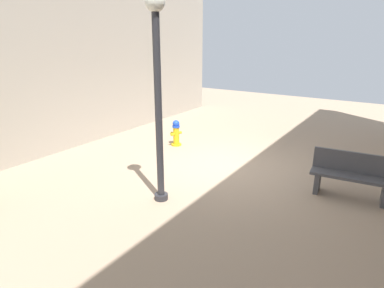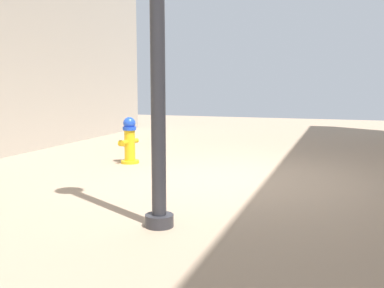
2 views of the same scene
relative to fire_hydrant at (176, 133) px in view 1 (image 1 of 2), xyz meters
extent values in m
plane|color=tan|center=(-2.09, 0.72, -0.40)|extent=(23.40, 23.40, 0.00)
cylinder|color=gold|center=(-0.01, 0.00, -0.37)|extent=(0.31, 0.31, 0.05)
cylinder|color=gold|center=(-0.01, 0.00, -0.09)|extent=(0.19, 0.19, 0.53)
cylinder|color=blue|center=(-0.01, 0.00, 0.21)|extent=(0.23, 0.23, 0.06)
sphere|color=blue|center=(-0.01, 0.00, 0.30)|extent=(0.21, 0.21, 0.21)
cylinder|color=gold|center=(0.02, 0.14, -0.02)|extent=(0.11, 0.15, 0.08)
cylinder|color=gold|center=(-0.04, -0.13, -0.02)|extent=(0.11, 0.15, 0.08)
cylinder|color=gold|center=(0.14, -0.03, -0.06)|extent=(0.16, 0.14, 0.11)
cube|color=#4C4C51|center=(-5.73, 0.83, -0.17)|extent=(0.13, 0.40, 0.45)
cube|color=#4C4C51|center=(-4.46, 0.94, -0.17)|extent=(0.13, 0.40, 0.45)
cube|color=#4C4C51|center=(-5.09, 0.88, 0.08)|extent=(1.62, 0.58, 0.06)
cube|color=#4C4C51|center=(-5.08, 0.69, 0.33)|extent=(1.59, 0.20, 0.44)
cylinder|color=#2D2D33|center=(-1.85, 3.09, -0.34)|extent=(0.28, 0.28, 0.12)
cylinder|color=#2D2D33|center=(-1.85, 3.09, 1.50)|extent=(0.14, 0.14, 3.55)
sphere|color=white|center=(-1.85, 3.09, 3.40)|extent=(0.36, 0.36, 0.36)
camera|label=1|loc=(-5.74, 7.88, 2.81)|focal=30.71mm
camera|label=2|loc=(-3.52, 7.07, 1.00)|focal=42.63mm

